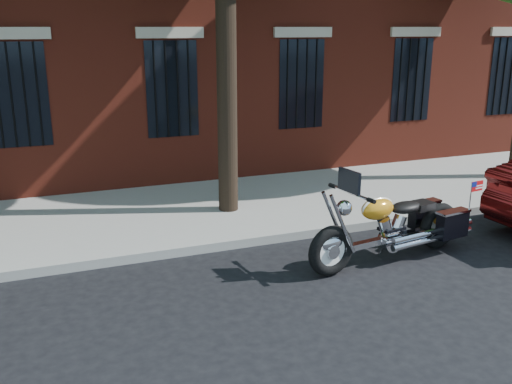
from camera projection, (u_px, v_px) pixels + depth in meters
name	position (u px, v px, depth m)	size (l,w,h in m)	color
ground	(260.00, 282.00, 8.03)	(120.00, 120.00, 0.00)	black
curb	(229.00, 244.00, 9.25)	(40.00, 0.16, 0.15)	gray
sidewalk	(198.00, 210.00, 10.93)	(40.00, 3.60, 0.15)	gray
motorcycle	(397.00, 228.00, 8.68)	(3.07, 1.13, 1.53)	black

